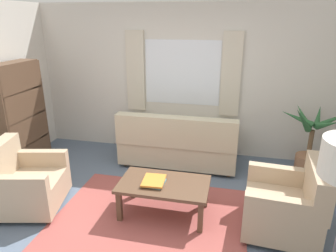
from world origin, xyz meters
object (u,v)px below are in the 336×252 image
armchair_left (24,183)px  armchair_right (287,205)px  coffee_table (164,187)px  book_stack_on_table (154,181)px  couch (178,144)px  bookshelf (22,115)px  potted_plant (310,146)px

armchair_left → armchair_right: (3.22, 0.23, 0.00)m
coffee_table → book_stack_on_table: book_stack_on_table is taller
book_stack_on_table → coffee_table: bearing=16.4°
coffee_table → armchair_left: bearing=-172.0°
armchair_left → book_stack_on_table: bearing=-95.5°
couch → bookshelf: 2.53m
coffee_table → potted_plant: (1.95, 1.52, 0.10)m
couch → coffee_table: couch is taller
coffee_table → potted_plant: bearing=37.9°
couch → coffee_table: (0.09, -1.38, 0.01)m
armchair_right → potted_plant: 1.63m
couch → bookshelf: size_ratio=1.10×
couch → potted_plant: 2.05m
potted_plant → book_stack_on_table: bearing=-143.1°
armchair_right → bookshelf: size_ratio=0.53×
couch → book_stack_on_table: couch is taller
armchair_right → coffee_table: (-1.44, 0.02, 0.03)m
armchair_left → bookshelf: 1.37m
potted_plant → bookshelf: (-4.45, -0.73, 0.41)m
couch → bookshelf: bookshelf is taller
bookshelf → book_stack_on_table: bearing=71.0°
armchair_right → coffee_table: 1.44m
armchair_left → coffee_table: bearing=-94.9°
armchair_right → coffee_table: size_ratio=0.82×
potted_plant → bookshelf: bookshelf is taller
book_stack_on_table → bookshelf: (-2.38, 0.82, 0.43)m
armchair_left → potted_plant: bearing=-77.5°
armchair_right → coffee_table: armchair_right is taller
armchair_right → potted_plant: (0.51, 1.54, 0.13)m
couch → potted_plant: size_ratio=1.54×
armchair_left → book_stack_on_table: 1.69m
book_stack_on_table → bookshelf: 2.55m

